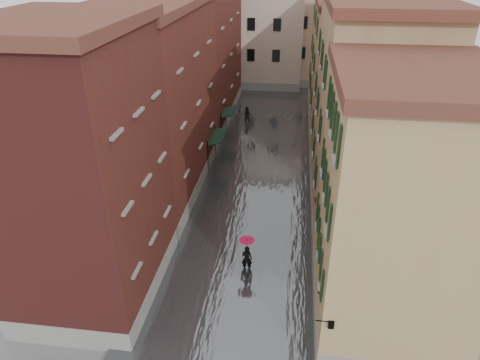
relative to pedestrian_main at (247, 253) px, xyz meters
The scene contains 16 objects.
ground 1.27m from the pedestrian_main, 155.96° to the right, with size 120.00×120.00×0.00m, color #5C5C5F.
floodwater 12.88m from the pedestrian_main, 91.68° to the left, with size 10.00×60.00×0.20m, color #4B4E53.
building_left_near 9.34m from the pedestrian_main, 163.62° to the right, with size 6.00×8.00×13.00m, color maroon.
building_left_mid 12.57m from the pedestrian_main, 129.87° to the left, with size 6.00×14.00×12.50m, color maroon.
building_left_far 25.61m from the pedestrian_main, 107.20° to the left, with size 6.00×16.00×14.00m, color maroon.
building_right_near 8.32m from the pedestrian_main, 18.12° to the right, with size 6.00×8.00×11.50m, color tan.
building_right_mid 12.24m from the pedestrian_main, 53.13° to the left, with size 6.00×14.00×13.00m, color tan.
building_right_far 25.15m from the pedestrian_main, 74.47° to the left, with size 6.00×16.00×11.50m, color tan.
building_end_cream 38.35m from the pedestrian_main, 95.10° to the left, with size 12.00×9.00×13.00m, color beige.
building_end_pink 40.51m from the pedestrian_main, 81.96° to the left, with size 10.00×9.00×12.00m, color tan.
awning_near 13.39m from the pedestrian_main, 106.83° to the left, with size 1.09×3.35×2.80m.
awning_far 19.06m from the pedestrian_main, 101.72° to the left, with size 1.09×2.91×2.80m.
wall_lantern 7.55m from the pedestrian_main, 57.34° to the right, with size 0.71×0.22×0.35m.
window_planters 4.41m from the pedestrian_main, ahead, with size 0.59×10.69×0.84m.
pedestrian_main is the anchor object (origin of this frame).
pedestrian_far 22.58m from the pedestrian_main, 96.45° to the left, with size 0.85×0.66×1.74m, color black.
Camera 1 is at (2.39, -18.17, 15.74)m, focal length 32.00 mm.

